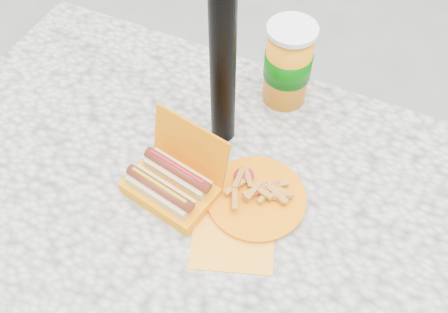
% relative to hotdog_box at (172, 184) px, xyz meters
% --- Properties ---
extents(picnic_table, '(1.20, 0.80, 0.75)m').
position_rel_hotdog_box_xyz_m(picnic_table, '(0.03, 0.02, -0.14)').
color(picnic_table, beige).
rests_on(picnic_table, ground).
extents(hotdog_box, '(0.20, 0.17, 0.14)m').
position_rel_hotdog_box_xyz_m(hotdog_box, '(0.00, 0.00, 0.00)').
color(hotdog_box, orange).
rests_on(hotdog_box, picnic_table).
extents(fries_plate, '(0.21, 0.28, 0.04)m').
position_rel_hotdog_box_xyz_m(fries_plate, '(0.16, 0.05, -0.02)').
color(fries_plate, '#FFA024').
rests_on(fries_plate, picnic_table).
extents(soda_cup, '(0.11, 0.11, 0.20)m').
position_rel_hotdog_box_xyz_m(soda_cup, '(0.11, 0.34, 0.07)').
color(soda_cup, orange).
rests_on(soda_cup, picnic_table).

